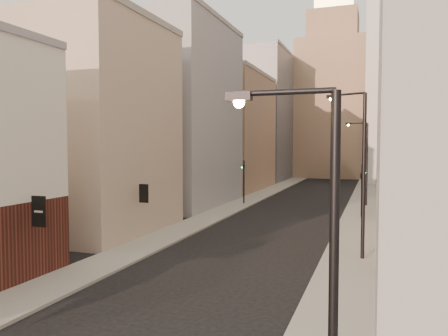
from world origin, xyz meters
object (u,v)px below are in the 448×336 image
white_tower (391,75)px  streetlamp_mid (360,165)px  traffic_light_right (362,178)px  traffic_light_left (244,172)px  clock_tower (332,93)px  streetlamp_near (322,281)px  streetlamp_far (365,159)px

white_tower → streetlamp_mid: size_ratio=4.22×
white_tower → traffic_light_right: bearing=-94.8°
traffic_light_left → white_tower: bearing=-114.3°
clock_tower → traffic_light_left: clock_tower is taller
white_tower → traffic_light_right: white_tower is taller
streetlamp_near → white_tower: bearing=87.6°
streetlamp_mid → traffic_light_right: 15.26m
clock_tower → traffic_light_left: size_ratio=8.98×
clock_tower → streetlamp_near: 88.41m
streetlamp_near → streetlamp_mid: (-0.04, 18.95, 1.17)m
traffic_light_left → clock_tower: bearing=-94.8°
streetlamp_mid → traffic_light_right: bearing=115.9°
traffic_light_left → traffic_light_right: (12.89, -5.36, 0.05)m
streetlamp_mid → traffic_light_right: streetlamp_mid is taller
streetlamp_mid → streetlamp_far: 23.23m
white_tower → streetlamp_far: bearing=-96.0°
streetlamp_near → streetlamp_mid: 18.99m
streetlamp_near → traffic_light_right: (-0.33, 34.10, -0.73)m
white_tower → streetlamp_far: 33.79m
traffic_light_left → traffic_light_right: 13.96m
streetlamp_near → streetlamp_far: size_ratio=0.85×
streetlamp_far → streetlamp_mid: bearing=-101.5°
clock_tower → streetlamp_far: bearing=-80.2°
clock_tower → streetlamp_far: 47.19m
streetlamp_far → traffic_light_right: bearing=-102.2°
white_tower → traffic_light_right: size_ratio=8.30×
clock_tower → traffic_light_left: (-5.14, -47.59, -13.96)m
streetlamp_mid → traffic_light_left: 24.45m
streetlamp_far → traffic_light_right: size_ratio=1.83×
traffic_light_right → streetlamp_mid: bearing=106.4°
traffic_light_left → streetlamp_far: bearing=-166.7°
clock_tower → white_tower: 17.83m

